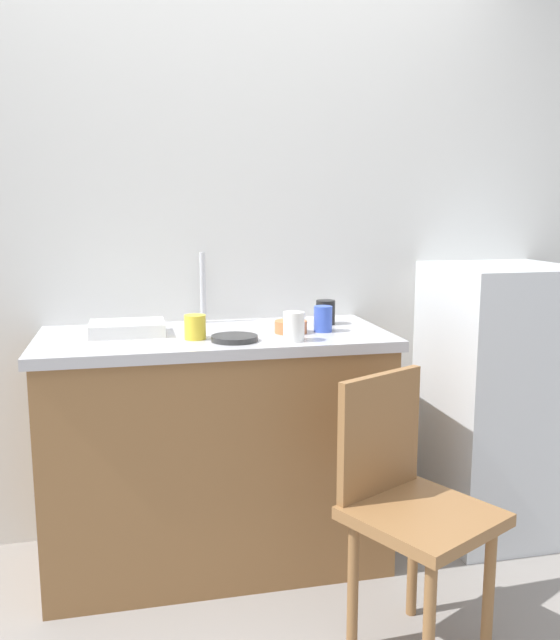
% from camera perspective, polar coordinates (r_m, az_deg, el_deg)
% --- Properties ---
extents(back_wall, '(4.80, 0.10, 2.65)m').
position_cam_1_polar(back_wall, '(2.90, -5.59, 7.81)').
color(back_wall, silver).
rests_on(back_wall, ground_plane).
extents(cabinet_base, '(1.30, 0.60, 0.90)m').
position_cam_1_polar(cabinet_base, '(2.73, -5.47, -11.24)').
color(cabinet_base, olive).
rests_on(cabinet_base, ground_plane).
extents(countertop, '(1.34, 0.64, 0.04)m').
position_cam_1_polar(countertop, '(2.60, -5.63, -1.54)').
color(countertop, '#B7B7BC').
rests_on(countertop, cabinet_base).
extents(faucet, '(0.02, 0.02, 0.30)m').
position_cam_1_polar(faucet, '(2.82, -6.61, 2.77)').
color(faucet, '#B7B7BC').
rests_on(faucet, countertop).
extents(refrigerator, '(0.57, 0.59, 1.17)m').
position_cam_1_polar(refrigerator, '(3.09, 18.24, -6.45)').
color(refrigerator, silver).
rests_on(refrigerator, ground_plane).
extents(chair, '(0.54, 0.54, 0.89)m').
position_cam_1_polar(chair, '(2.23, 10.87, -14.96)').
color(chair, olive).
rests_on(chair, ground_plane).
extents(dish_tray, '(0.28, 0.20, 0.05)m').
position_cam_1_polar(dish_tray, '(2.61, -12.93, -0.70)').
color(dish_tray, white).
rests_on(dish_tray, countertop).
extents(terracotta_bowl, '(0.13, 0.13, 0.05)m').
position_cam_1_polar(terracotta_bowl, '(2.58, 0.93, -0.58)').
color(terracotta_bowl, '#C67042').
rests_on(terracotta_bowl, countertop).
extents(hotplate, '(0.17, 0.17, 0.02)m').
position_cam_1_polar(hotplate, '(2.43, -4.00, -1.57)').
color(hotplate, '#2D2D2D').
rests_on(hotplate, countertop).
extents(cup_black, '(0.08, 0.08, 0.10)m').
position_cam_1_polar(cup_black, '(2.77, 3.91, 0.66)').
color(cup_black, black).
rests_on(cup_black, countertop).
extents(cup_yellow, '(0.08, 0.08, 0.09)m').
position_cam_1_polar(cup_yellow, '(2.48, -7.27, -0.60)').
color(cup_yellow, yellow).
rests_on(cup_yellow, countertop).
extents(cup_white, '(0.08, 0.08, 0.11)m').
position_cam_1_polar(cup_white, '(2.42, 1.20, -0.56)').
color(cup_white, white).
rests_on(cup_white, countertop).
extents(cup_blue, '(0.07, 0.07, 0.10)m').
position_cam_1_polar(cup_blue, '(2.61, 3.70, 0.10)').
color(cup_blue, blue).
rests_on(cup_blue, countertop).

